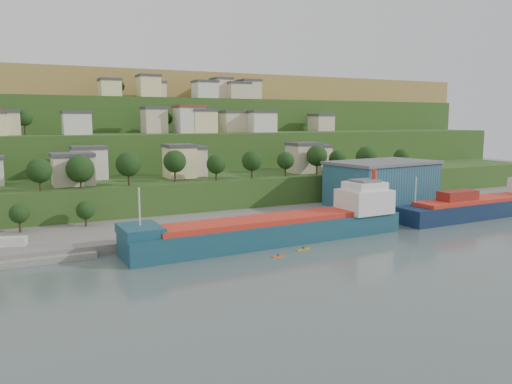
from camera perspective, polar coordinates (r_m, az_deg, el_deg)
ground at (r=101.07m, az=3.68°, el=-7.03°), size 500.00×500.00×0.00m
quay at (r=134.45m, az=5.14°, el=-3.20°), size 220.00×26.00×4.00m
hillside at (r=259.16m, az=-15.22°, el=2.09°), size 360.00×210.44×96.00m
cargo_ship_near at (r=110.10m, az=2.80°, el=-4.32°), size 65.16×12.92×16.65m
cargo_ship_far at (r=153.88m, az=24.88°, el=-1.56°), size 56.87×11.14×15.38m
warehouse at (r=149.66m, az=14.19°, el=1.02°), size 33.24×22.93×12.80m
caravan at (r=109.81m, az=-26.14°, el=-5.31°), size 5.87×3.58×2.55m
dinghy at (r=105.68m, az=-23.18°, el=-6.14°), size 3.70×1.82×0.71m
kayak_orange at (r=98.59m, az=2.56°, el=-7.29°), size 2.99×0.96×0.74m
kayak_yellow at (r=104.11m, az=5.46°, el=-6.47°), size 3.10×0.64×0.77m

